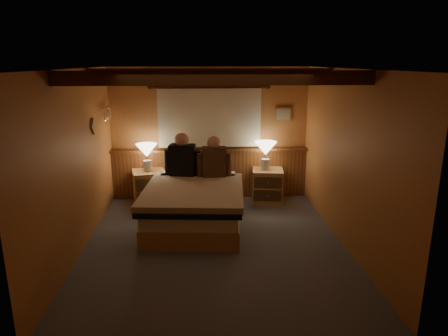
{
  "coord_description": "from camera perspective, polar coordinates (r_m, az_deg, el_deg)",
  "views": [
    {
      "loc": [
        -0.19,
        -5.16,
        2.49
      ],
      "look_at": [
        0.16,
        0.4,
        1.0
      ],
      "focal_mm": 32.0,
      "sensor_mm": 36.0,
      "label": 1
    }
  ],
  "objects": [
    {
      "name": "coat_rail",
      "position": [
        6.95,
        -16.41,
        7.6
      ],
      "size": [
        0.05,
        0.55,
        0.24
      ],
      "color": "white",
      "rests_on": "wall_left"
    },
    {
      "name": "lamp_left",
      "position": [
        7.12,
        -10.98,
        2.26
      ],
      "size": [
        0.37,
        0.37,
        0.48
      ],
      "color": "silver",
      "rests_on": "nightstand_left"
    },
    {
      "name": "person_left",
      "position": [
        6.67,
        -5.98,
        1.47
      ],
      "size": [
        0.6,
        0.31,
        0.74
      ],
      "rotation": [
        0.0,
        0.0,
        -0.18
      ],
      "color": "black",
      "rests_on": "bed"
    },
    {
      "name": "nightstand_left",
      "position": [
        7.27,
        -10.58,
        -2.73
      ],
      "size": [
        0.65,
        0.61,
        0.61
      ],
      "rotation": [
        0.0,
        0.0,
        0.21
      ],
      "color": "tan",
      "rests_on": "floor"
    },
    {
      "name": "lamp_right",
      "position": [
        7.18,
        5.97,
        2.56
      ],
      "size": [
        0.39,
        0.39,
        0.51
      ],
      "color": "silver",
      "rests_on": "nightstand_right"
    },
    {
      "name": "wall_front",
      "position": [
        3.32,
        0.01,
        -7.84
      ],
      "size": [
        3.6,
        0.0,
        3.6
      ],
      "primitive_type": "plane",
      "rotation": [
        -1.57,
        0.0,
        0.0
      ],
      "color": "#BC7743",
      "rests_on": "floor"
    },
    {
      "name": "wall_back",
      "position": [
        7.37,
        -2.06,
        4.91
      ],
      "size": [
        3.6,
        0.0,
        3.6
      ],
      "primitive_type": "plane",
      "rotation": [
        1.57,
        0.0,
        0.0
      ],
      "color": "#BC7743",
      "rests_on": "floor"
    },
    {
      "name": "wall_left",
      "position": [
        5.55,
        -20.32,
        0.62
      ],
      "size": [
        0.0,
        4.2,
        4.2
      ],
      "primitive_type": "plane",
      "rotation": [
        1.57,
        0.0,
        1.57
      ],
      "color": "#BC7743",
      "rests_on": "floor"
    },
    {
      "name": "bed",
      "position": [
        6.21,
        -4.24,
        -5.37
      ],
      "size": [
        1.62,
        2.0,
        0.64
      ],
      "rotation": [
        0.0,
        0.0,
        -0.09
      ],
      "color": "tan",
      "rests_on": "floor"
    },
    {
      "name": "ceiling_beams",
      "position": [
        5.31,
        -1.56,
        13.05
      ],
      "size": [
        3.6,
        1.65,
        0.16
      ],
      "color": "#462211",
      "rests_on": "ceiling"
    },
    {
      "name": "framed_print",
      "position": [
        7.46,
        8.44,
        7.6
      ],
      "size": [
        0.3,
        0.04,
        0.25
      ],
      "color": "#A57C52",
      "rests_on": "wall_back"
    },
    {
      "name": "curtain_window",
      "position": [
        7.25,
        -2.07,
        7.32
      ],
      "size": [
        2.18,
        0.09,
        1.11
      ],
      "color": "#462211",
      "rests_on": "wall_back"
    },
    {
      "name": "floor",
      "position": [
        5.73,
        -1.34,
        -10.76
      ],
      "size": [
        4.2,
        4.2,
        0.0
      ],
      "primitive_type": "plane",
      "color": "#555B65",
      "rests_on": "ground"
    },
    {
      "name": "person_right",
      "position": [
        6.58,
        -1.43,
        1.19
      ],
      "size": [
        0.57,
        0.23,
        0.7
      ],
      "rotation": [
        0.0,
        0.0,
        0.0
      ],
      "color": "#452D1B",
      "rests_on": "bed"
    },
    {
      "name": "ceiling",
      "position": [
        5.16,
        -1.51,
        14.0
      ],
      "size": [
        4.2,
        4.2,
        0.0
      ],
      "primitive_type": "plane",
      "rotation": [
        3.14,
        0.0,
        0.0
      ],
      "color": "#DC9552",
      "rests_on": "wall_back"
    },
    {
      "name": "duffel_bag",
      "position": [
        7.09,
        -9.54,
        -4.51
      ],
      "size": [
        0.53,
        0.41,
        0.34
      ],
      "rotation": [
        0.0,
        0.0,
        -0.3
      ],
      "color": "black",
      "rests_on": "floor"
    },
    {
      "name": "nightstand_right",
      "position": [
        7.33,
        6.22,
        -2.49
      ],
      "size": [
        0.61,
        0.56,
        0.6
      ],
      "rotation": [
        0.0,
        0.0,
        -0.14
      ],
      "color": "tan",
      "rests_on": "floor"
    },
    {
      "name": "wall_right",
      "position": [
        5.68,
        17.06,
        1.19
      ],
      "size": [
        0.0,
        4.2,
        4.2
      ],
      "primitive_type": "plane",
      "rotation": [
        1.57,
        0.0,
        -1.57
      ],
      "color": "#BC7743",
      "rests_on": "floor"
    },
    {
      "name": "wainscot",
      "position": [
        7.47,
        -2.0,
        -0.58
      ],
      "size": [
        3.6,
        0.23,
        0.94
      ],
      "color": "brown",
      "rests_on": "wall_back"
    }
  ]
}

